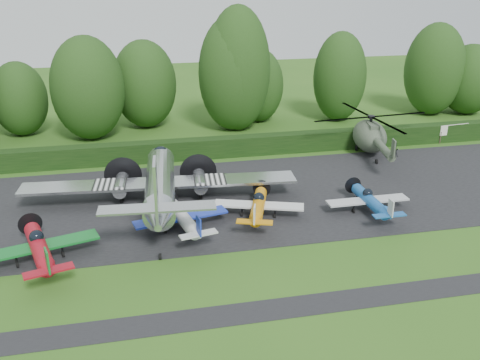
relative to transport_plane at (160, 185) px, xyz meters
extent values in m
plane|color=#2C5A19|center=(4.81, -9.38, -2.02)|extent=(160.00, 160.00, 0.00)
cube|color=black|center=(4.81, 0.62, -2.02)|extent=(70.00, 18.00, 0.01)
cube|color=black|center=(4.81, -15.38, -2.02)|extent=(70.00, 2.00, 0.00)
cube|color=black|center=(4.81, 11.62, -2.02)|extent=(90.00, 1.60, 2.00)
cylinder|color=silver|center=(0.00, 0.34, -0.07)|extent=(2.36, 12.32, 2.36)
cone|color=silver|center=(0.00, 7.25, -0.07)|extent=(2.36, 1.54, 2.36)
cone|color=silver|center=(0.00, -7.05, 0.45)|extent=(2.36, 3.08, 2.36)
sphere|color=black|center=(0.00, 6.26, 0.45)|extent=(1.54, 1.54, 1.54)
cube|color=silver|center=(0.00, 1.37, -0.38)|extent=(22.59, 2.46, 0.23)
cube|color=white|center=(-4.11, 1.37, -0.25)|extent=(2.67, 2.57, 0.05)
cube|color=white|center=(4.11, 1.37, -0.25)|extent=(2.67, 2.57, 0.05)
cylinder|color=silver|center=(-3.29, 1.99, -0.63)|extent=(1.13, 3.29, 1.13)
cylinder|color=silver|center=(3.29, 1.99, -0.63)|extent=(1.13, 3.29, 1.13)
cylinder|color=black|center=(-3.29, 4.30, -0.63)|extent=(3.29, 0.03, 3.29)
cylinder|color=black|center=(3.29, 4.30, -0.63)|extent=(3.29, 0.03, 3.29)
cube|color=silver|center=(0.00, -7.87, 1.58)|extent=(7.70, 1.44, 0.14)
cube|color=silver|center=(0.00, -8.18, 3.01)|extent=(0.18, 2.26, 3.90)
cylinder|color=black|center=(-3.29, 1.58, -1.76)|extent=(0.26, 0.92, 0.92)
cylinder|color=black|center=(3.29, 1.58, -1.76)|extent=(0.26, 0.92, 0.92)
cylinder|color=black|center=(0.00, -8.28, -1.83)|extent=(0.18, 0.45, 0.45)
cylinder|color=maroon|center=(-8.44, -7.34, -0.78)|extent=(1.08, 6.17, 1.08)
sphere|color=black|center=(-8.44, -6.67, -0.28)|extent=(0.94, 0.94, 0.94)
cube|color=#0F6924|center=(-8.44, -6.78, -0.95)|extent=(7.86, 1.46, 0.16)
cube|color=maroon|center=(-8.44, -11.04, -0.50)|extent=(2.92, 0.79, 0.11)
cube|color=#0F6924|center=(-8.44, -11.16, 0.23)|extent=(0.11, 0.90, 1.46)
cylinder|color=black|center=(-8.44, -3.36, -0.78)|extent=(1.68, 0.02, 1.68)
cylinder|color=black|center=(-9.90, -7.00, -1.82)|extent=(0.16, 0.49, 0.49)
cylinder|color=black|center=(-6.98, -7.00, -1.82)|extent=(0.16, 0.49, 0.49)
cylinder|color=black|center=(-8.44, -4.42, -1.84)|extent=(0.13, 0.45, 0.45)
cylinder|color=silver|center=(1.28, -4.55, -0.90)|extent=(0.97, 5.57, 0.97)
sphere|color=black|center=(1.28, -3.94, -0.45)|extent=(0.85, 0.85, 0.85)
cube|color=#1D32AE|center=(1.28, -4.04, -1.06)|extent=(7.09, 1.32, 0.14)
cube|color=silver|center=(1.28, -7.90, -0.65)|extent=(2.63, 0.71, 0.10)
cube|color=#1D32AE|center=(1.28, -8.00, 0.01)|extent=(0.10, 0.81, 1.32)
cylinder|color=black|center=(1.28, -0.95, -0.90)|extent=(1.52, 0.02, 1.52)
cylinder|color=black|center=(-0.04, -4.25, -1.84)|extent=(0.14, 0.45, 0.45)
cylinder|color=black|center=(2.60, -4.25, -1.84)|extent=(0.14, 0.45, 0.45)
cylinder|color=black|center=(1.28, -1.92, -1.86)|extent=(0.12, 0.41, 0.41)
cylinder|color=orange|center=(7.22, -3.62, -0.92)|extent=(0.96, 5.51, 0.96)
sphere|color=black|center=(7.22, -3.02, -0.47)|extent=(0.84, 0.84, 0.84)
cube|color=silver|center=(7.22, -3.12, -1.07)|extent=(7.01, 1.30, 0.14)
cube|color=orange|center=(7.22, -6.93, -0.67)|extent=(2.60, 0.70, 0.10)
cube|color=silver|center=(7.22, -7.03, -0.02)|extent=(0.10, 0.80, 1.30)
cylinder|color=black|center=(7.22, -0.07, -0.92)|extent=(1.50, 0.02, 1.50)
cylinder|color=black|center=(5.92, -3.32, -1.84)|extent=(0.14, 0.44, 0.44)
cylinder|color=black|center=(8.52, -3.32, -1.84)|extent=(0.14, 0.44, 0.44)
cylinder|color=black|center=(7.22, -1.02, -1.86)|extent=(0.12, 0.40, 0.40)
cylinder|color=#195298|center=(16.17, -4.45, -0.96)|extent=(0.92, 5.27, 0.92)
sphere|color=black|center=(16.17, -3.87, -0.53)|extent=(0.80, 0.80, 0.80)
cube|color=#B4B5BB|center=(16.17, -3.97, -1.11)|extent=(6.71, 1.25, 0.13)
cube|color=#195298|center=(16.17, -7.61, -0.73)|extent=(2.49, 0.67, 0.10)
cube|color=#B4B5BB|center=(16.17, -7.71, -0.10)|extent=(0.10, 0.77, 1.25)
cylinder|color=black|center=(16.17, -1.05, -0.96)|extent=(1.44, 0.02, 1.44)
cylinder|color=black|center=(14.92, -4.16, -1.85)|extent=(0.13, 0.42, 0.42)
cylinder|color=black|center=(17.41, -4.16, -1.85)|extent=(0.13, 0.42, 0.42)
cylinder|color=black|center=(16.17, -1.96, -1.87)|extent=(0.11, 0.38, 0.38)
ellipsoid|color=#394535|center=(22.36, 9.35, -0.12)|extent=(3.29, 6.03, 3.15)
cylinder|color=#394535|center=(22.36, 4.60, 0.20)|extent=(0.74, 6.33, 0.74)
cube|color=#394535|center=(22.36, 1.33, 1.14)|extent=(0.13, 0.95, 1.69)
cylinder|color=black|center=(22.36, 9.35, 1.46)|extent=(0.32, 0.32, 0.84)
cylinder|color=black|center=(22.36, 9.35, 1.94)|extent=(0.74, 0.74, 0.26)
cylinder|color=black|center=(22.36, 9.35, 1.94)|extent=(12.65, 12.65, 0.06)
cube|color=#394535|center=(22.36, 8.50, 1.09)|extent=(0.95, 2.11, 0.74)
ellipsoid|color=black|center=(22.36, 11.03, -0.02)|extent=(2.00, 2.00, 1.80)
cylinder|color=black|center=(21.31, 10.19, -1.70)|extent=(0.19, 0.59, 0.59)
cylinder|color=black|center=(23.41, 10.19, -1.70)|extent=(0.19, 0.59, 0.59)
cylinder|color=black|center=(22.36, 5.97, -1.75)|extent=(0.17, 0.51, 0.51)
cylinder|color=#3F3326|center=(31.58, 10.97, -1.34)|extent=(0.14, 0.14, 1.36)
cylinder|color=#3F3326|center=(34.98, 10.97, -1.34)|extent=(0.14, 0.14, 1.36)
cube|color=silver|center=(33.28, 10.97, -0.54)|extent=(3.63, 0.09, 1.13)
cylinder|color=black|center=(0.05, 24.47, -0.30)|extent=(0.70, 0.70, 3.44)
ellipsoid|color=#203E13|center=(0.05, 24.47, 3.24)|extent=(7.60, 7.60, 10.52)
cylinder|color=black|center=(-14.18, 23.95, -0.62)|extent=(0.70, 0.70, 2.80)
ellipsoid|color=#203E13|center=(-14.18, 23.95, 2.25)|extent=(6.27, 6.27, 8.54)
cylinder|color=black|center=(10.76, 20.91, 0.36)|extent=(0.70, 0.70, 4.76)
ellipsoid|color=#203E13|center=(10.76, 20.91, 5.25)|extent=(7.49, 7.49, 14.53)
cylinder|color=black|center=(42.08, 22.09, -0.52)|extent=(0.70, 0.70, 3.00)
ellipsoid|color=#203E13|center=(42.08, 22.09, 2.56)|extent=(7.38, 7.38, 9.16)
cylinder|color=black|center=(14.05, 24.06, -0.52)|extent=(0.70, 0.70, 2.99)
ellipsoid|color=#203E13|center=(14.05, 24.06, 2.55)|extent=(6.12, 6.12, 9.14)
cylinder|color=black|center=(37.17, 22.75, -0.07)|extent=(0.70, 0.70, 3.90)
ellipsoid|color=#203E13|center=(37.17, 22.75, 3.93)|extent=(7.60, 7.60, 11.90)
cylinder|color=black|center=(-6.31, 20.87, -0.12)|extent=(0.70, 0.70, 3.79)
ellipsoid|color=#203E13|center=(-6.31, 20.87, 3.77)|extent=(8.13, 8.13, 11.58)
cylinder|color=black|center=(24.03, 22.42, -0.20)|extent=(0.70, 0.70, 3.65)
ellipsoid|color=#203E13|center=(24.03, 22.42, 3.55)|extent=(6.57, 6.57, 11.14)
cylinder|color=black|center=(10.15, 21.19, 0.18)|extent=(0.70, 0.70, 4.40)
ellipsoid|color=#203E13|center=(10.15, 21.19, 4.70)|extent=(8.00, 8.00, 13.43)
camera|label=1|loc=(-1.99, -40.13, 16.29)|focal=40.00mm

